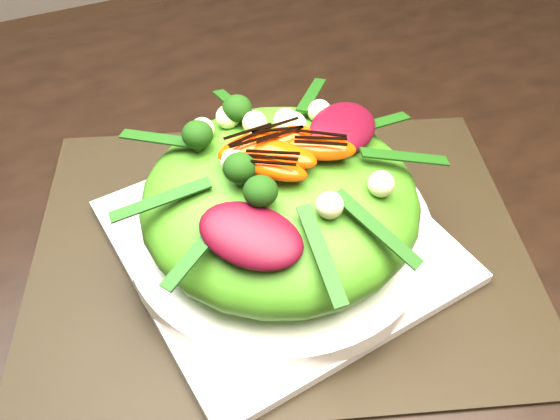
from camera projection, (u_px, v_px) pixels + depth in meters
name	position (u px, v px, depth m)	size (l,w,h in m)	color
dining_table	(133.00, 273.00, 0.54)	(1.60, 0.90, 0.75)	black
placemat	(280.00, 245.00, 0.54)	(0.44, 0.34, 0.00)	black
plate_base	(280.00, 240.00, 0.53)	(0.26, 0.26, 0.01)	white
salad_bowl	(280.00, 229.00, 0.52)	(0.27, 0.27, 0.02)	white
lettuce_mound	(280.00, 200.00, 0.50)	(0.23, 0.23, 0.08)	#3F7C17
radicchio_leaf	(343.00, 128.00, 0.50)	(0.08, 0.05, 0.02)	#400612
orange_segment	(260.00, 151.00, 0.47)	(0.06, 0.02, 0.01)	red
broccoli_floret	(186.00, 166.00, 0.45)	(0.04, 0.04, 0.04)	black
macadamia_nut	(329.00, 182.00, 0.44)	(0.02, 0.02, 0.02)	#FCE7B2
balsamic_drizzle	(259.00, 143.00, 0.46)	(0.05, 0.00, 0.00)	black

